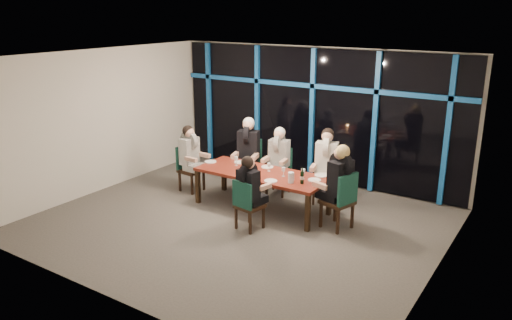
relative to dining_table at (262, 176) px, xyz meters
The scene contains 29 objects.
room 1.56m from the dining_table, 90.00° to the right, with size 7.04×7.00×3.02m.
window_wall 2.30m from the dining_table, 89.70° to the left, with size 6.86×0.43×2.94m.
dining_table is the anchor object (origin of this frame).
chair_far_left 1.29m from the dining_table, 134.51° to the left, with size 0.62×0.62×1.07m.
chair_far_mid 0.99m from the dining_table, 99.48° to the left, with size 0.51×0.51×0.98m.
chair_far_right 1.38m from the dining_table, 50.32° to the left, with size 0.60×0.60×1.05m.
chair_end_left 1.90m from the dining_table, behind, with size 0.49×0.49×0.98m.
chair_end_right 1.70m from the dining_table, ahead, with size 0.61×0.61×1.06m.
chair_near_mid 1.04m from the dining_table, 72.47° to the right, with size 0.50×0.50×0.93m.
diner_far_left 1.26m from the dining_table, 136.50° to the left, with size 0.63×0.73×1.04m.
diner_far_mid 0.94m from the dining_table, 99.64° to the left, with size 0.52×0.64×0.96m.
diner_far_right 1.36m from the dining_table, 47.16° to the left, with size 0.61×0.71×1.02m.
diner_end_left 1.83m from the dining_table, behind, with size 0.63×0.51×0.95m.
diner_end_right 1.64m from the dining_table, ahead, with size 0.72×0.61×1.03m.
diner_near_mid 0.98m from the dining_table, 70.33° to the right, with size 0.50×0.61×0.90m.
plate_far_left 0.78m from the dining_table, 157.69° to the left, with size 0.24×0.24×0.01m, color white.
plate_far_mid 0.35m from the dining_table, 102.87° to the left, with size 0.24×0.24×0.01m, color white.
plate_far_right 1.14m from the dining_table, 22.14° to the left, with size 0.24×0.24×0.01m, color white.
plate_end_left 1.25m from the dining_table, behind, with size 0.24×0.24×0.01m, color white.
plate_end_right 1.08m from the dining_table, ahead, with size 0.24×0.24×0.01m, color white.
plate_near_mid 0.55m from the dining_table, 39.91° to the right, with size 0.24×0.24×0.01m, color white.
wine_bottle 0.98m from the dining_table, ahead, with size 0.07×0.07×0.30m.
water_pitcher 0.81m from the dining_table, 15.53° to the right, with size 0.12×0.11×0.20m.
tea_light 0.26m from the dining_table, 121.38° to the right, with size 0.05×0.05×0.03m, color #FFA84C.
wine_glass_a 0.34m from the dining_table, behind, with size 0.07×0.07×0.19m.
wine_glass_b 0.25m from the dining_table, 59.38° to the left, with size 0.06×0.06×0.17m.
wine_glass_c 0.51m from the dining_table, ahead, with size 0.07×0.07×0.17m.
wine_glass_d 0.70m from the dining_table, behind, with size 0.07×0.07×0.18m.
wine_glass_e 0.88m from the dining_table, ahead, with size 0.08×0.08×0.20m.
Camera 1 is at (4.89, -6.91, 3.78)m, focal length 35.00 mm.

